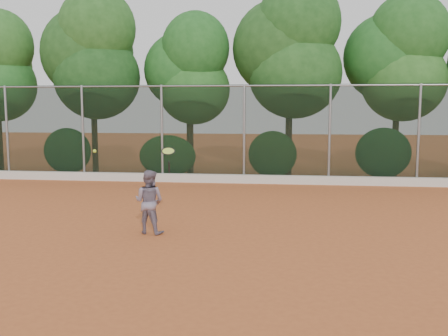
# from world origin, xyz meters

# --- Properties ---
(ground) EXTENTS (80.00, 80.00, 0.00)m
(ground) POSITION_xyz_m (0.00, 0.00, 0.00)
(ground) COLOR #B95B2B
(ground) RESTS_ON ground
(concrete_curb) EXTENTS (24.00, 0.20, 0.30)m
(concrete_curb) POSITION_xyz_m (0.00, 6.82, 0.15)
(concrete_curb) COLOR beige
(concrete_curb) RESTS_ON ground
(tennis_player) EXTENTS (0.76, 0.65, 1.37)m
(tennis_player) POSITION_xyz_m (-1.43, -0.53, 0.69)
(tennis_player) COLOR slate
(tennis_player) RESTS_ON ground
(chainlink_fence) EXTENTS (24.09, 0.09, 3.50)m
(chainlink_fence) POSITION_xyz_m (-0.00, 7.00, 1.86)
(chainlink_fence) COLOR black
(chainlink_fence) RESTS_ON ground
(foliage_backdrop) EXTENTS (23.70, 3.63, 7.55)m
(foliage_backdrop) POSITION_xyz_m (-0.55, 8.98, 4.40)
(foliage_backdrop) COLOR #3E2A18
(foliage_backdrop) RESTS_ON ground
(tennis_racket) EXTENTS (0.34, 0.32, 0.57)m
(tennis_racket) POSITION_xyz_m (-1.00, -0.53, 1.74)
(tennis_racket) COLOR black
(tennis_racket) RESTS_ON ground
(tennis_ball_in_flight) EXTENTS (0.07, 0.07, 0.07)m
(tennis_ball_in_flight) POSITION_xyz_m (-2.58, -0.61, 1.77)
(tennis_ball_in_flight) COLOR #C8EC35
(tennis_ball_in_flight) RESTS_ON ground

